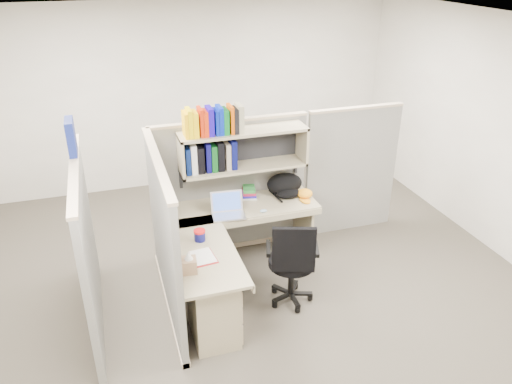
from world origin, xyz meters
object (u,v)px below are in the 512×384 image
object	(u,v)px
laptop	(228,206)
backpack	(286,186)
desk	(223,278)
task_chair	(292,275)
snack_canister	(200,235)

from	to	relation	value
laptop	backpack	distance (m)	0.81
desk	task_chair	world-z (taller)	task_chair
laptop	task_chair	bearing A→B (deg)	-51.29
desk	laptop	xyz separation A→B (m)	(0.24, 0.66, 0.41)
laptop	desk	bearing A→B (deg)	-104.29
laptop	snack_canister	distance (m)	0.55
task_chair	backpack	bearing A→B (deg)	73.06
desk	snack_canister	bearing A→B (deg)	119.03
laptop	task_chair	xyz separation A→B (m)	(0.46, -0.71, -0.50)
backpack	task_chair	distance (m)	1.15
desk	backpack	bearing A→B (deg)	43.36
desk	backpack	world-z (taller)	backpack
desk	backpack	size ratio (longest dim) A/B	4.17
snack_canister	task_chair	distance (m)	1.01
backpack	snack_canister	size ratio (longest dim) A/B	3.64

